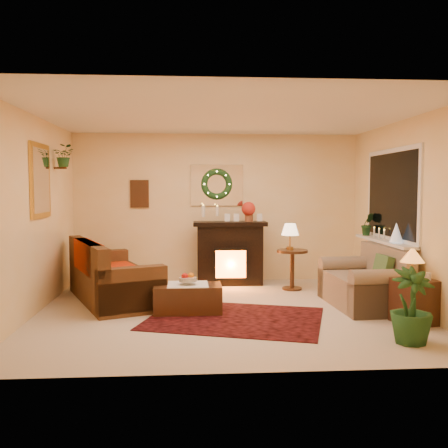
{
  "coord_description": "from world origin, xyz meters",
  "views": [
    {
      "loc": [
        -0.48,
        -6.58,
        1.65
      ],
      "look_at": [
        0.0,
        0.35,
        1.15
      ],
      "focal_mm": 40.0,
      "sensor_mm": 36.0,
      "label": 1
    }
  ],
  "objects": [
    {
      "name": "lamp_cream",
      "position": [
        1.14,
        1.37,
        0.88
      ],
      "size": [
        0.28,
        0.28,
        0.43
      ],
      "primitive_type": "cone",
      "color": "#FFD5A7",
      "rests_on": "side_table_round"
    },
    {
      "name": "ceiling",
      "position": [
        0.0,
        0.0,
        2.6
      ],
      "size": [
        5.0,
        5.0,
        0.0
      ],
      "primitive_type": "plane",
      "color": "white",
      "rests_on": "ground"
    },
    {
      "name": "wall_left",
      "position": [
        -2.5,
        0.0,
        1.3
      ],
      "size": [
        4.5,
        4.5,
        0.0
      ],
      "primitive_type": "plane",
      "color": "#EFD88C",
      "rests_on": "ground"
    },
    {
      "name": "red_throw",
      "position": [
        -1.63,
        0.88,
        0.46
      ],
      "size": [
        0.75,
        1.22,
        0.02
      ],
      "primitive_type": "cube",
      "color": "#CB442B",
      "rests_on": "sofa"
    },
    {
      "name": "wall_right",
      "position": [
        2.5,
        0.0,
        1.3
      ],
      "size": [
        4.5,
        4.5,
        0.0
      ],
      "primitive_type": "plane",
      "color": "#EFD88C",
      "rests_on": "ground"
    },
    {
      "name": "lamp_tiffany",
      "position": [
        2.23,
        -0.72,
        0.74
      ],
      "size": [
        0.29,
        0.29,
        0.42
      ],
      "primitive_type": "cone",
      "color": "orange",
      "rests_on": "end_table_square"
    },
    {
      "name": "window_frame",
      "position": [
        2.48,
        0.55,
        1.55
      ],
      "size": [
        0.03,
        1.86,
        1.36
      ],
      "primitive_type": "cube",
      "color": "white",
      "rests_on": "wall_right"
    },
    {
      "name": "area_rug",
      "position": [
        0.08,
        -0.4,
        0.01
      ],
      "size": [
        2.52,
        2.16,
        0.01
      ],
      "primitive_type": "cube",
      "rotation": [
        0.0,
        0.0,
        -0.3
      ],
      "color": "#581103",
      "rests_on": "floor"
    },
    {
      "name": "coffee_table",
      "position": [
        -0.51,
        -0.04,
        0.21
      ],
      "size": [
        0.89,
        0.49,
        0.37
      ],
      "primitive_type": "cube",
      "rotation": [
        0.0,
        0.0,
        0.0
      ],
      "color": "#503722",
      "rests_on": "floor"
    },
    {
      "name": "window_sill",
      "position": [
        2.38,
        0.55,
        0.87
      ],
      "size": [
        0.22,
        1.86,
        0.04
      ],
      "primitive_type": "cube",
      "color": "white",
      "rests_on": "wall_right"
    },
    {
      "name": "side_table_round",
      "position": [
        1.18,
        1.36,
        0.33
      ],
      "size": [
        0.59,
        0.59,
        0.65
      ],
      "primitive_type": "cylinder",
      "rotation": [
        0.0,
        0.0,
        -0.19
      ],
      "color": "#3B2716",
      "rests_on": "floor"
    },
    {
      "name": "window_glass",
      "position": [
        2.47,
        0.55,
        1.55
      ],
      "size": [
        0.02,
        1.7,
        1.22
      ],
      "primitive_type": "cube",
      "color": "black",
      "rests_on": "wall_right"
    },
    {
      "name": "wreath",
      "position": [
        0.0,
        2.19,
        1.72
      ],
      "size": [
        0.55,
        0.11,
        0.55
      ],
      "primitive_type": "torus",
      "rotation": [
        1.57,
        0.0,
        0.0
      ],
      "color": "#194719",
      "rests_on": "wall_back"
    },
    {
      "name": "loveseat",
      "position": [
        1.93,
        0.16,
        0.42
      ],
      "size": [
        0.92,
        1.49,
        0.84
      ],
      "primitive_type": "cube",
      "rotation": [
        0.0,
        0.0,
        0.06
      ],
      "color": "tan",
      "rests_on": "floor"
    },
    {
      "name": "poinsettia",
      "position": [
        0.52,
        1.8,
        1.3
      ],
      "size": [
        0.24,
        0.24,
        0.24
      ],
      "primitive_type": "sphere",
      "color": "#B42518",
      "rests_on": "fireplace"
    },
    {
      "name": "gold_mirror",
      "position": [
        -2.48,
        0.3,
        1.75
      ],
      "size": [
        0.03,
        0.84,
        1.0
      ],
      "primitive_type": "cube",
      "color": "gold",
      "rests_on": "wall_left"
    },
    {
      "name": "mantel_mirror",
      "position": [
        0.0,
        2.23,
        1.7
      ],
      "size": [
        0.92,
        0.02,
        0.72
      ],
      "primitive_type": "cube",
      "color": "white",
      "rests_on": "wall_back"
    },
    {
      "name": "sill_plant",
      "position": [
        2.37,
        1.23,
        1.08
      ],
      "size": [
        0.26,
        0.21,
        0.47
      ],
      "primitive_type": "imported",
      "color": "#1F4724",
      "rests_on": "window_sill"
    },
    {
      "name": "wall_back",
      "position": [
        0.0,
        2.25,
        1.3
      ],
      "size": [
        5.0,
        5.0,
        0.0
      ],
      "primitive_type": "plane",
      "color": "#EFD88C",
      "rests_on": "ground"
    },
    {
      "name": "sofa",
      "position": [
        -1.59,
        0.74,
        0.43
      ],
      "size": [
        1.64,
        2.26,
        0.89
      ],
      "primitive_type": "cube",
      "rotation": [
        0.0,
        0.0,
        0.4
      ],
      "color": "brown",
      "rests_on": "floor"
    },
    {
      "name": "floor_palm",
      "position": [
        1.86,
        -1.52,
        0.45
      ],
      "size": [
        1.57,
        1.57,
        2.42
      ],
      "primitive_type": "imported",
      "rotation": [
        0.0,
        0.0,
        0.17
      ],
      "color": "#1F5A15",
      "rests_on": "floor"
    },
    {
      "name": "mini_tree",
      "position": [
        2.38,
        0.12,
        1.04
      ],
      "size": [
        0.18,
        0.18,
        0.27
      ],
      "primitive_type": "cone",
      "color": "silver",
      "rests_on": "window_sill"
    },
    {
      "name": "mantel_candle_a",
      "position": [
        -0.25,
        1.86,
        1.26
      ],
      "size": [
        0.06,
        0.06,
        0.19
      ],
      "primitive_type": "cylinder",
      "color": "white",
      "rests_on": "fireplace"
    },
    {
      "name": "floor",
      "position": [
        0.0,
        0.0,
        0.0
      ],
      "size": [
        5.0,
        5.0,
        0.0
      ],
      "primitive_type": "plane",
      "color": "beige",
      "rests_on": "ground"
    },
    {
      "name": "mantel_candle_b",
      "position": [
        -0.01,
        1.86,
        1.26
      ],
      "size": [
        0.05,
        0.05,
        0.16
      ],
      "primitive_type": "cylinder",
      "color": "white",
      "rests_on": "fireplace"
    },
    {
      "name": "wall_front",
      "position": [
        0.0,
        -2.25,
        1.3
      ],
      "size": [
        5.0,
        5.0,
        0.0
      ],
      "primitive_type": "plane",
      "color": "#EFD88C",
      "rests_on": "ground"
    },
    {
      "name": "fruit_bowl",
      "position": [
        -0.51,
        -0.07,
        0.45
      ],
      "size": [
        0.23,
        0.23,
        0.05
      ],
      "primitive_type": "cylinder",
      "color": "#BBB9AB",
      "rests_on": "coffee_table"
    },
    {
      "name": "end_table_square",
      "position": [
        2.26,
        -0.75,
        0.27
      ],
      "size": [
        0.53,
        0.53,
        0.54
      ],
      "primitive_type": "cube",
      "rotation": [
        0.0,
        0.0,
        0.23
      ],
      "color": "black",
      "rests_on": "floor"
    },
    {
      "name": "wall_art",
      "position": [
        -1.35,
        2.23,
        1.55
      ],
      "size": [
        0.32,
        0.03,
        0.48
      ],
      "primitive_type": "cube",
      "color": "#381E11",
      "rests_on": "wall_back"
    },
    {
      "name": "fireplace",
      "position": [
        0.2,
        1.86,
        0.55
      ],
      "size": [
        1.11,
        0.37,
        1.01
      ],
      "primitive_type": "cube",
      "rotation": [
        0.0,
        0.0,
        -0.02
      ],
      "color": "black",
      "rests_on": "floor"
    },
    {
      "name": "hanging_plant",
      "position": [
        -2.34,
        1.05,
        1.97
      ],
      "size": [
        0.33,
        0.28,
        0.36
      ],
      "primitive_type": "imported",
      "color": "#194719",
      "rests_on": "wall_left"
    }
  ]
}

